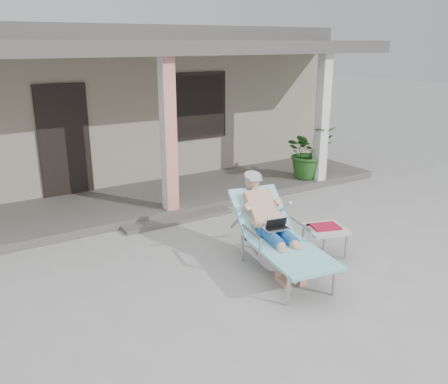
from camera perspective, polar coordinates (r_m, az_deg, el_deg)
ground at (r=6.79m, az=1.68°, el=-8.35°), size 60.00×60.00×0.00m
house at (r=12.13m, az=-15.78°, el=10.78°), size 10.40×5.40×3.30m
porch_deck at (r=9.23m, az=-8.67°, el=-0.90°), size 10.00×2.00×0.15m
porch_overhang at (r=8.71m, az=-9.37°, el=16.17°), size 10.00×2.30×2.85m
porch_step at (r=8.26m, az=-5.44°, el=-3.31°), size 2.00×0.30×0.07m
lounger at (r=6.36m, az=6.13°, el=-2.59°), size 1.04×2.03×1.28m
side_table at (r=6.92m, az=12.06°, el=-4.55°), size 0.68×0.68×0.49m
potted_palm at (r=10.37m, az=10.11°, el=4.80°), size 1.13×1.01×1.15m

